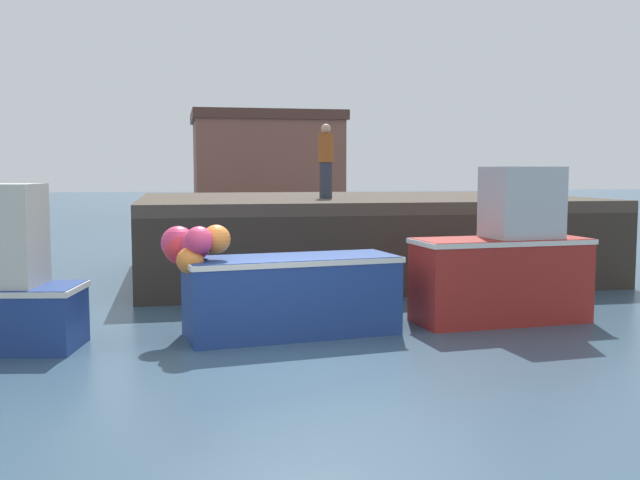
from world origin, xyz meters
TOP-DOWN VIEW (x-y plane):
  - ground at (0.00, 0.00)m, footprint 120.00×160.00m
  - pier at (3.22, 7.33)m, footprint 10.32×7.45m
  - fishing_boat_near_right at (0.43, 1.45)m, footprint 3.64×1.61m
  - fishing_boat_mid at (4.20, 1.73)m, footprint 2.99×1.34m
  - dockworker at (2.22, 6.79)m, footprint 0.34×0.34m
  - warehouse at (3.66, 29.40)m, footprint 7.78×5.87m

SIDE VIEW (x-z plane):
  - ground at x=0.00m, z-range -0.10..0.00m
  - fishing_boat_near_right at x=0.43m, z-range -0.14..1.58m
  - fishing_boat_mid at x=4.20m, z-range -0.29..2.28m
  - pier at x=3.22m, z-range 0.62..2.50m
  - dockworker at x=2.22m, z-range 1.88..3.56m
  - warehouse at x=3.66m, z-range 0.02..5.59m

